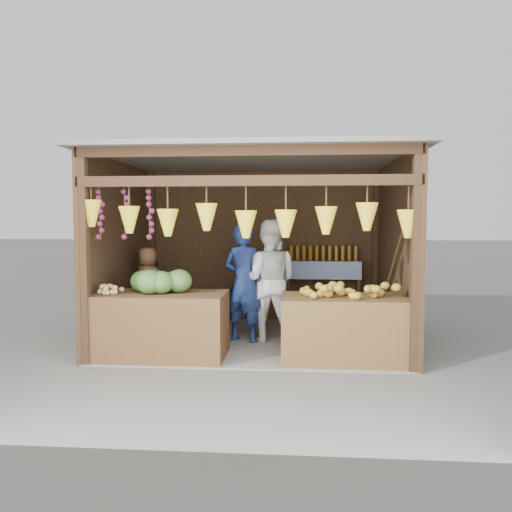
{
  "coord_description": "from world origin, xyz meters",
  "views": [
    {
      "loc": [
        0.57,
        -7.18,
        1.74
      ],
      "look_at": [
        0.02,
        -0.1,
        1.24
      ],
      "focal_mm": 35.0,
      "sensor_mm": 36.0,
      "label": 1
    }
  ],
  "objects_px": {
    "counter_left": "(160,325)",
    "vendor_seated": "(148,283)",
    "counter_right": "(344,329)",
    "man_standing": "(244,283)",
    "woman_standing": "(269,281)"
  },
  "relations": [
    {
      "from": "counter_right",
      "to": "man_standing",
      "type": "relative_size",
      "value": 0.9
    },
    {
      "from": "man_standing",
      "to": "woman_standing",
      "type": "height_order",
      "value": "woman_standing"
    },
    {
      "from": "counter_right",
      "to": "vendor_seated",
      "type": "relative_size",
      "value": 1.43
    },
    {
      "from": "woman_standing",
      "to": "vendor_seated",
      "type": "distance_m",
      "value": 1.85
    },
    {
      "from": "man_standing",
      "to": "woman_standing",
      "type": "xyz_separation_m",
      "value": [
        0.36,
        0.08,
        0.03
      ]
    },
    {
      "from": "counter_left",
      "to": "woman_standing",
      "type": "height_order",
      "value": "woman_standing"
    },
    {
      "from": "counter_left",
      "to": "vendor_seated",
      "type": "height_order",
      "value": "vendor_seated"
    },
    {
      "from": "vendor_seated",
      "to": "counter_left",
      "type": "bearing_deg",
      "value": 141.22
    },
    {
      "from": "counter_left",
      "to": "vendor_seated",
      "type": "xyz_separation_m",
      "value": [
        -0.5,
        1.16,
        0.4
      ]
    },
    {
      "from": "vendor_seated",
      "to": "man_standing",
      "type": "bearing_deg",
      "value": -162.04
    },
    {
      "from": "counter_right",
      "to": "woman_standing",
      "type": "distance_m",
      "value": 1.45
    },
    {
      "from": "vendor_seated",
      "to": "counter_right",
      "type": "bearing_deg",
      "value": -173.98
    },
    {
      "from": "counter_right",
      "to": "vendor_seated",
      "type": "xyz_separation_m",
      "value": [
        -2.82,
        1.13,
        0.41
      ]
    },
    {
      "from": "counter_left",
      "to": "woman_standing",
      "type": "xyz_separation_m",
      "value": [
        1.33,
        0.98,
        0.47
      ]
    },
    {
      "from": "counter_left",
      "to": "vendor_seated",
      "type": "distance_m",
      "value": 1.33
    }
  ]
}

